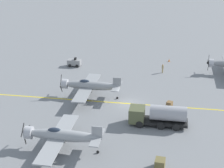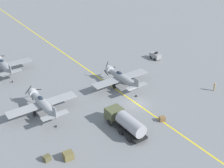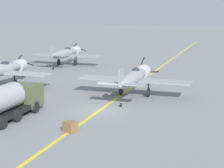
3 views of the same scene
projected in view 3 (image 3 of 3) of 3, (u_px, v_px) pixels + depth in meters
The scene contains 7 objects.
ground_plane at pixel (100, 110), 34.12m from camera, with size 400.00×400.00×0.00m, color slate.
taxiway_stripe at pixel (100, 110), 34.12m from camera, with size 0.30×160.00×0.01m, color yellow.
airplane_far_left at pixel (66, 53), 61.45m from camera, with size 12.00×9.98×3.65m.
airplane_mid_left at pixel (1, 70), 44.01m from camera, with size 12.00×9.98×3.65m.
airplane_mid_center at pixel (134, 78), 39.08m from camera, with size 12.00×9.98×3.67m.
fuel_tanker at pixel (7, 101), 30.97m from camera, with size 2.68×8.00×2.98m.
supply_crate_by_tanker at pixel (70, 127), 27.85m from camera, with size 0.93×0.77×0.77m, color brown.
Camera 3 is at (11.55, -30.96, 8.88)m, focal length 60.00 mm.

